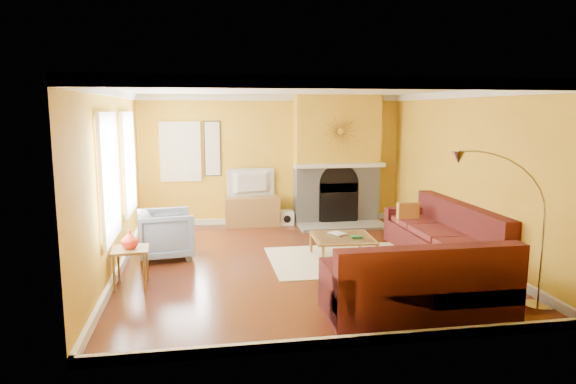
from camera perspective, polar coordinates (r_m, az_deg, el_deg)
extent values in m
cube|color=#5D2613|center=(8.20, 1.21, -7.89)|extent=(5.50, 6.00, 0.02)
cube|color=white|center=(7.85, 1.28, 11.46)|extent=(5.50, 6.00, 0.02)
cube|color=gold|center=(10.86, -1.75, 3.61)|extent=(5.50, 0.02, 2.70)
cube|color=gold|center=(5.03, 7.72, -2.86)|extent=(5.50, 0.02, 2.70)
cube|color=gold|center=(7.88, -18.88, 1.05)|extent=(0.02, 6.00, 2.70)
cube|color=gold|center=(8.85, 19.09, 1.87)|extent=(0.02, 6.00, 2.70)
cube|color=white|center=(9.13, -17.40, 3.11)|extent=(0.06, 1.22, 1.72)
cube|color=white|center=(7.27, -19.38, 1.58)|extent=(0.06, 1.22, 1.72)
cube|color=white|center=(10.70, -11.87, 4.42)|extent=(0.82, 0.06, 1.22)
cube|color=white|center=(10.71, -8.39, 4.78)|extent=(0.34, 0.04, 1.14)
cube|color=white|center=(10.71, 5.77, 2.95)|extent=(1.92, 0.22, 0.08)
cube|color=gray|center=(10.61, 6.11, -3.79)|extent=(1.80, 0.70, 0.06)
cube|color=beige|center=(8.37, 6.36, -7.46)|extent=(2.40, 1.80, 0.02)
cube|color=olive|center=(10.73, -3.99, -2.11)|extent=(1.11, 0.50, 0.61)
imported|color=black|center=(10.63, -4.03, 1.03)|extent=(1.01, 0.26, 0.58)
cube|color=white|center=(10.82, -0.21, -2.86)|extent=(0.29, 0.29, 0.29)
imported|color=gray|center=(8.58, -13.40, -4.59)|extent=(0.97, 0.95, 0.79)
imported|color=red|center=(7.29, -17.18, -5.05)|extent=(0.29, 0.29, 0.25)
imported|color=white|center=(8.38, 4.99, -4.72)|extent=(0.31, 0.34, 0.03)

